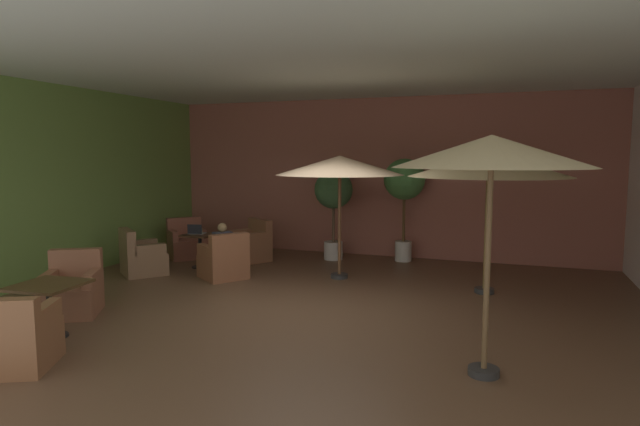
{
  "coord_description": "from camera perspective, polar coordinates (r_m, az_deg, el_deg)",
  "views": [
    {
      "loc": [
        2.77,
        -7.21,
        2.26
      ],
      "look_at": [
        0.0,
        0.44,
        1.37
      ],
      "focal_mm": 29.39,
      "sensor_mm": 36.0,
      "label": 1
    }
  ],
  "objects": [
    {
      "name": "ground_plane",
      "position": [
        8.05,
        -1.08,
        -10.14
      ],
      "size": [
        10.01,
        8.75,
        0.02
      ],
      "primitive_type": "cube",
      "color": "brown"
    },
    {
      "name": "wall_back_brick",
      "position": [
        11.88,
        6.44,
        3.86
      ],
      "size": [
        10.01,
        0.08,
        3.54
      ],
      "primitive_type": "cube",
      "color": "#A25C4B",
      "rests_on": "ground_plane"
    },
    {
      "name": "wall_left_accent",
      "position": [
        10.59,
        -27.09,
        2.92
      ],
      "size": [
        0.08,
        8.75,
        3.54
      ],
      "primitive_type": "cube",
      "color": "#6F9645",
      "rests_on": "ground_plane"
    },
    {
      "name": "ceiling_slab",
      "position": [
        7.83,
        -1.13,
        15.88
      ],
      "size": [
        10.01,
        8.75,
        0.06
      ],
      "primitive_type": "cube",
      "color": "silver",
      "rests_on": "wall_back_brick"
    },
    {
      "name": "cafe_table_front_left",
      "position": [
        10.88,
        -12.94,
        -3.17
      ],
      "size": [
        0.61,
        0.61,
        0.69
      ],
      "color": "black",
      "rests_on": "ground_plane"
    },
    {
      "name": "armchair_front_left_north",
      "position": [
        9.86,
        -10.42,
        -5.22
      ],
      "size": [
        1.06,
        1.05,
        0.87
      ],
      "color": "brown",
      "rests_on": "ground_plane"
    },
    {
      "name": "armchair_front_left_east",
      "position": [
        11.42,
        -7.59,
        -3.54
      ],
      "size": [
        1.05,
        1.04,
        0.89
      ],
      "color": "brown",
      "rests_on": "ground_plane"
    },
    {
      "name": "armchair_front_left_south",
      "position": [
        12.02,
        -14.31,
        -3.24
      ],
      "size": [
        1.02,
        1.02,
        0.88
      ],
      "color": "brown",
      "rests_on": "ground_plane"
    },
    {
      "name": "armchair_front_left_west",
      "position": [
        10.62,
        -18.89,
        -4.63
      ],
      "size": [
        1.1,
        1.09,
        0.88
      ],
      "color": "#845F43",
      "rests_on": "ground_plane"
    },
    {
      "name": "cafe_table_front_right",
      "position": [
        7.38,
        -27.42,
        -7.96
      ],
      "size": [
        0.84,
        0.84,
        0.69
      ],
      "color": "black",
      "rests_on": "ground_plane"
    },
    {
      "name": "armchair_front_right_north",
      "position": [
        8.36,
        -25.34,
        -7.74
      ],
      "size": [
        1.0,
        1.01,
        0.9
      ],
      "color": "brown",
      "rests_on": "ground_plane"
    },
    {
      "name": "armchair_front_right_east",
      "position": [
        6.56,
        -30.48,
        -11.85
      ],
      "size": [
        1.02,
        1.02,
        0.84
      ],
      "color": "brown",
      "rests_on": "ground_plane"
    },
    {
      "name": "patio_umbrella_tall_red",
      "position": [
        8.9,
        17.89,
        4.98
      ],
      "size": [
        2.59,
        2.59,
        2.31
      ],
      "color": "#2D2D2D",
      "rests_on": "ground_plane"
    },
    {
      "name": "patio_umbrella_center_beige",
      "position": [
        5.47,
        18.16,
        6.18
      ],
      "size": [
        1.97,
        1.97,
        2.47
      ],
      "color": "#2D2D2D",
      "rests_on": "ground_plane"
    },
    {
      "name": "patio_umbrella_near_wall",
      "position": [
        9.54,
        2.17,
        5.14
      ],
      "size": [
        2.34,
        2.34,
        2.26
      ],
      "color": "#2D2D2D",
      "rests_on": "ground_plane"
    },
    {
      "name": "potted_tree_left_corner",
      "position": [
        11.34,
        1.48,
        1.87
      ],
      "size": [
        0.83,
        0.83,
        1.95
      ],
      "color": "silver",
      "rests_on": "ground_plane"
    },
    {
      "name": "potted_tree_mid_left",
      "position": [
        11.29,
        9.17,
        3.05
      ],
      "size": [
        0.88,
        0.88,
        2.2
      ],
      "color": "silver",
      "rests_on": "ground_plane"
    },
    {
      "name": "patron_blue_shirt",
      "position": [
        9.84,
        -10.57,
        -3.08
      ],
      "size": [
        0.35,
        0.38,
        0.62
      ],
      "color": "#393A46",
      "rests_on": "ground_plane"
    },
    {
      "name": "iced_drink_cup",
      "position": [
        10.88,
        -12.91,
        -1.93
      ],
      "size": [
        0.08,
        0.08,
        0.11
      ],
      "primitive_type": "cylinder",
      "color": "silver",
      "rests_on": "cafe_table_front_left"
    },
    {
      "name": "open_laptop",
      "position": [
        10.88,
        -13.36,
        -1.96
      ],
      "size": [
        0.34,
        0.26,
        0.2
      ],
      "color": "#9EA0A5",
      "rests_on": "cafe_table_front_left"
    }
  ]
}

